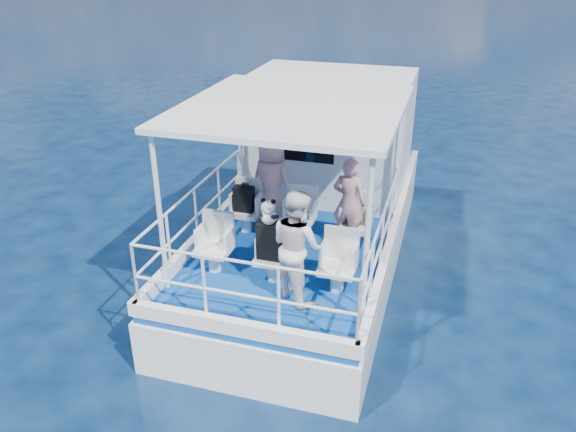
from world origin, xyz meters
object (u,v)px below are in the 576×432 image
Objects in this scene: passenger_port_fwd at (272,182)px; panda at (268,211)px; backpack_center at (270,241)px; passenger_stbd_aft at (297,246)px.

passenger_port_fwd is 4.40× the size of panda.
passenger_port_fwd is 1.72m from backpack_center.
passenger_port_fwd is 1.02× the size of passenger_stbd_aft.
panda is at bearing -138.22° from backpack_center.
passenger_stbd_aft is at bearing -27.66° from panda.
passenger_port_fwd is at bearing 106.93° from panda.
panda reaches higher than backpack_center.
backpack_center is (-0.44, 0.25, -0.13)m from passenger_stbd_aft.
passenger_stbd_aft is at bearing -29.96° from backpack_center.
passenger_stbd_aft is 2.92× the size of backpack_center.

